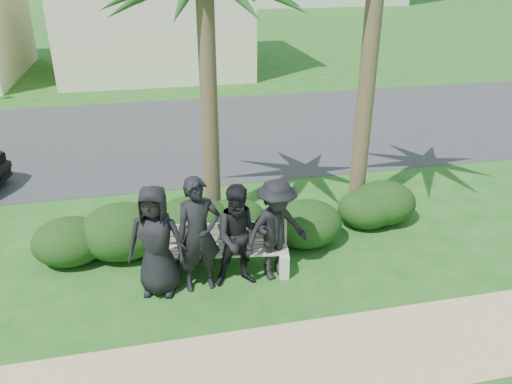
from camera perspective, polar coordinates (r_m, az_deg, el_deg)
ground at (r=8.28m, az=0.92°, el=-10.54°), size 160.00×160.00×0.00m
footpath at (r=6.95m, az=4.53°, el=-19.03°), size 30.00×1.60×0.01m
asphalt_street at (r=15.39m, az=-5.99°, el=6.82°), size 160.00×8.00×0.01m
park_bench at (r=8.39m, az=-4.40°, el=-7.04°), size 2.40×0.87×0.81m
man_a at (r=7.81m, az=-11.33°, el=-5.51°), size 1.02×0.80×1.82m
man_b at (r=7.77m, az=-6.57°, el=-4.91°), size 0.74×0.53×1.92m
man_c at (r=7.86m, az=-1.81°, el=-5.11°), size 0.89×0.71×1.74m
man_d at (r=8.03m, az=2.31°, el=-4.36°), size 1.27×0.94×1.75m
hedge_a at (r=9.23m, az=-20.54°, el=-5.18°), size 1.27×1.05×0.83m
hedge_b at (r=9.11m, az=-15.08°, el=-4.21°), size 1.51×1.25×0.99m
hedge_c at (r=9.32m, az=-2.54°, el=-3.16°), size 1.25×1.04×0.82m
hedge_d at (r=9.21m, az=5.81°, el=-3.49°), size 1.32×1.09×0.86m
hedge_e at (r=10.25m, az=14.32°, el=-1.06°), size 1.32×1.09×0.86m
hedge_f at (r=10.04m, az=12.60°, el=-1.74°), size 1.18×0.98×0.77m
hedge_extra at (r=9.10m, az=-7.39°, el=-3.50°), size 1.51×1.25×0.99m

